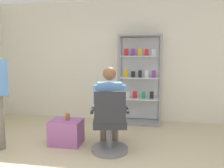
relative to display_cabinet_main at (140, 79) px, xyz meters
The scene contains 6 objects.
back_wall 0.60m from the display_cabinet_main, 149.33° to the left, with size 6.00×0.10×2.70m, color silver.
display_cabinet_main is the anchor object (origin of this frame).
office_chair 1.79m from the display_cabinet_main, 102.16° to the right, with size 0.61×0.57×0.96m.
seated_shopkeeper 1.56m from the display_cabinet_main, 104.61° to the right, with size 0.54×0.61×1.29m.
storage_crate 1.98m from the display_cabinet_main, 128.17° to the right, with size 0.50×0.40×0.40m, color #9E599E.
tea_glass 1.87m from the display_cabinet_main, 127.96° to the right, with size 0.07×0.07×0.11m, color brown.
Camera 1 is at (0.62, -2.04, 1.43)m, focal length 35.68 mm.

